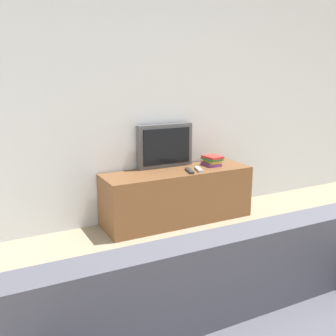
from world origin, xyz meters
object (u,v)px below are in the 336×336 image
(book_stack, at_px, (212,160))
(remote_secondary, at_px, (199,169))
(television, at_px, (165,146))
(remote_on_stand, at_px, (189,171))
(tv_stand, at_px, (177,196))

(book_stack, height_order, remote_secondary, book_stack)
(television, height_order, remote_secondary, television)
(remote_secondary, bearing_deg, book_stack, 27.61)
(remote_on_stand, bearing_deg, remote_secondary, 3.88)
(book_stack, bearing_deg, remote_secondary, -152.39)
(remote_on_stand, bearing_deg, tv_stand, 125.42)
(television, bearing_deg, remote_on_stand, -68.59)
(book_stack, xyz_separation_m, remote_on_stand, (-0.35, -0.13, -0.04))
(television, height_order, remote_on_stand, television)
(book_stack, relative_size, remote_secondary, 1.17)
(tv_stand, bearing_deg, remote_on_stand, -54.58)
(tv_stand, xyz_separation_m, remote_on_stand, (0.08, -0.11, 0.28))
(book_stack, height_order, remote_on_stand, book_stack)
(book_stack, relative_size, remote_on_stand, 1.12)
(book_stack, xyz_separation_m, remote_secondary, (-0.24, -0.13, -0.04))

